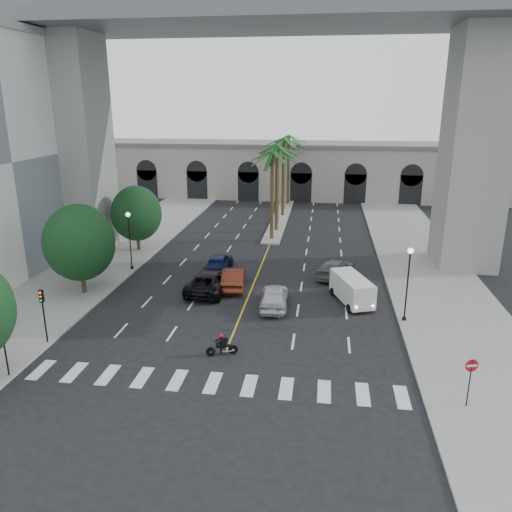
{
  "coord_description": "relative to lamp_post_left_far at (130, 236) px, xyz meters",
  "views": [
    {
      "loc": [
        5.61,
        -24.76,
        14.61
      ],
      "look_at": [
        1.32,
        6.0,
        4.97
      ],
      "focal_mm": 35.0,
      "sensor_mm": 36.0,
      "label": 1
    }
  ],
  "objects": [
    {
      "name": "car_b",
      "position": [
        9.9,
        -3.08,
        -2.41
      ],
      "size": [
        2.26,
        5.1,
        1.63
      ],
      "primitive_type": "imported",
      "rotation": [
        0.0,
        0.0,
        3.25
      ],
      "color": "#4D1C0F",
      "rests_on": "ground"
    },
    {
      "name": "cargo_van",
      "position": [
        19.34,
        -5.0,
        -2.08
      ],
      "size": [
        3.32,
        5.13,
        2.05
      ],
      "rotation": [
        0.0,
        0.0,
        0.35
      ],
      "color": "silver",
      "rests_on": "ground"
    },
    {
      "name": "ground",
      "position": [
        11.4,
        -16.0,
        -3.22
      ],
      "size": [
        140.0,
        140.0,
        0.0
      ],
      "primitive_type": "plane",
      "color": "black",
      "rests_on": "ground"
    },
    {
      "name": "palm_a",
      "position": [
        11.4,
        12.0,
        5.88
      ],
      "size": [
        3.2,
        3.2,
        10.3
      ],
      "color": "#47331E",
      "rests_on": "ground"
    },
    {
      "name": "car_d",
      "position": [
        18.18,
        0.82,
        -2.47
      ],
      "size": [
        3.88,
        5.6,
        1.51
      ],
      "primitive_type": "imported",
      "rotation": [
        0.0,
        0.0,
        2.76
      ],
      "color": "#5E5D62",
      "rests_on": "ground"
    },
    {
      "name": "sidewalk_left",
      "position": [
        -3.6,
        -1.0,
        -3.15
      ],
      "size": [
        8.0,
        100.0,
        0.15
      ],
      "primitive_type": "cube",
      "color": "gray",
      "rests_on": "ground"
    },
    {
      "name": "median",
      "position": [
        11.4,
        22.0,
        -3.12
      ],
      "size": [
        2.0,
        24.0,
        0.2
      ],
      "primitive_type": "cube",
      "color": "gray",
      "rests_on": "ground"
    },
    {
      "name": "lamp_post_right",
      "position": [
        22.8,
        -8.0,
        0.0
      ],
      "size": [
        0.4,
        0.4,
        5.35
      ],
      "color": "black",
      "rests_on": "ground"
    },
    {
      "name": "motorcycle_rider",
      "position": [
        11.31,
        -14.34,
        -2.59
      ],
      "size": [
        1.85,
        0.78,
        1.39
      ],
      "rotation": [
        0.0,
        0.0,
        0.34
      ],
      "color": "black",
      "rests_on": "ground"
    },
    {
      "name": "pier_building",
      "position": [
        11.4,
        39.0,
        1.04
      ],
      "size": [
        71.0,
        10.5,
        8.5
      ],
      "color": "#B3AEA1",
      "rests_on": "ground"
    },
    {
      "name": "palm_f",
      "position": [
        11.6,
        32.0,
        6.24
      ],
      "size": [
        3.2,
        3.2,
        10.7
      ],
      "color": "#47331E",
      "rests_on": "ground"
    },
    {
      "name": "palm_d",
      "position": [
        11.55,
        24.0,
        6.43
      ],
      "size": [
        3.2,
        3.2,
        10.9
      ],
      "color": "#47331E",
      "rests_on": "ground"
    },
    {
      "name": "car_a",
      "position": [
        13.6,
        -6.6,
        -2.38
      ],
      "size": [
        2.21,
        5.02,
        1.68
      ],
      "primitive_type": "imported",
      "rotation": [
        0.0,
        0.0,
        3.19
      ],
      "color": "silver",
      "rests_on": "ground"
    },
    {
      "name": "traffic_signal_far",
      "position": [
        0.1,
        -14.5,
        -0.71
      ],
      "size": [
        0.25,
        0.18,
        3.65
      ],
      "color": "black",
      "rests_on": "ground"
    },
    {
      "name": "pedestrian_a",
      "position": [
        -3.91,
        -12.8,
        -2.24
      ],
      "size": [
        0.72,
        0.67,
        1.66
      ],
      "primitive_type": "imported",
      "rotation": [
        0.0,
        0.0,
        0.59
      ],
      "color": "black",
      "rests_on": "sidewalk_left"
    },
    {
      "name": "street_tree_far",
      "position": [
        -1.6,
        6.0,
        0.68
      ],
      "size": [
        5.04,
        5.04,
        6.68
      ],
      "color": "#382616",
      "rests_on": "ground"
    },
    {
      "name": "lamp_post_left_far",
      "position": [
        0.0,
        0.0,
        0.0
      ],
      "size": [
        0.4,
        0.4,
        5.35
      ],
      "color": "black",
      "rests_on": "ground"
    },
    {
      "name": "palm_b",
      "position": [
        11.5,
        16.0,
        6.15
      ],
      "size": [
        3.2,
        3.2,
        10.6
      ],
      "color": "#47331E",
      "rests_on": "ground"
    },
    {
      "name": "car_c",
      "position": [
        8.21,
        -4.09,
        -2.36
      ],
      "size": [
        3.3,
        6.38,
        1.72
      ],
      "primitive_type": "imported",
      "rotation": [
        0.0,
        0.0,
        3.07
      ],
      "color": "black",
      "rests_on": "ground"
    },
    {
      "name": "street_tree_mid",
      "position": [
        -1.6,
        -6.0,
        0.99
      ],
      "size": [
        5.44,
        5.44,
        7.21
      ],
      "color": "#382616",
      "rests_on": "ground"
    },
    {
      "name": "do_not_enter_sign",
      "position": [
        24.4,
        -18.07,
        -1.24
      ],
      "size": [
        0.65,
        0.21,
        2.73
      ],
      "rotation": [
        0.0,
        0.0,
        0.27
      ],
      "color": "black",
      "rests_on": "ground"
    },
    {
      "name": "car_e",
      "position": [
        7.84,
        0.91,
        -2.41
      ],
      "size": [
        1.97,
        4.77,
        1.62
      ],
      "primitive_type": "imported",
      "rotation": [
        0.0,
        0.0,
        3.13
      ],
      "color": "#0D1340",
      "rests_on": "ground"
    },
    {
      "name": "palm_c",
      "position": [
        11.2,
        20.0,
        5.69
      ],
      "size": [
        3.2,
        3.2,
        10.1
      ],
      "color": "#47331E",
      "rests_on": "ground"
    },
    {
      "name": "traffic_signal_near",
      "position": [
        0.1,
        -18.5,
        -0.71
      ],
      "size": [
        0.25,
        0.18,
        3.65
      ],
      "color": "black",
      "rests_on": "ground"
    },
    {
      "name": "bridge",
      "position": [
        14.82,
        6.0,
        15.29
      ],
      "size": [
        75.0,
        13.0,
        26.0
      ],
      "color": "gray",
      "rests_on": "ground"
    },
    {
      "name": "sidewalk_right",
      "position": [
        26.4,
        -1.0,
        -3.15
      ],
      "size": [
        8.0,
        100.0,
        0.15
      ],
      "primitive_type": "cube",
      "color": "gray",
      "rests_on": "ground"
    },
    {
      "name": "palm_e",
      "position": [
        11.3,
        28.0,
        5.97
      ],
      "size": [
        3.2,
        3.2,
        10.4
      ],
      "color": "#47331E",
      "rests_on": "ground"
    }
  ]
}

